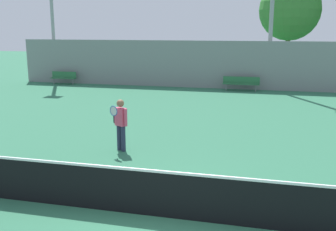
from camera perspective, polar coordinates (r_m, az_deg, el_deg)
The scene contains 7 objects.
ground_plane at distance 8.10m, azimuth -0.63°, elevation -14.52°, with size 100.00×100.00×0.00m, color #2D6B4C.
tennis_net at distance 7.89m, azimuth -0.64°, elevation -11.29°, with size 12.30×0.09×0.98m.
tennis_player at distance 12.00m, azimuth -6.90°, elevation -0.96°, with size 0.51×0.49×1.60m.
bench_courtside_near at distance 27.36m, azimuth -14.91°, elevation 5.48°, with size 1.75×0.40×0.84m.
bench_courtside_far at distance 24.05m, azimuth 10.56°, elevation 4.77°, with size 2.17×0.40×0.84m.
back_fence at distance 24.57m, azimuth 9.70°, elevation 7.21°, with size 28.72×0.06×2.94m.
tree_green_tall at distance 29.98m, azimuth 17.27°, elevation 14.40°, with size 4.30×4.30×7.10m.
Camera 1 is at (1.82, -6.98, 3.69)m, focal length 42.00 mm.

